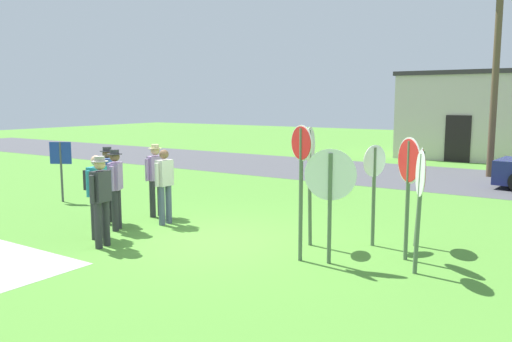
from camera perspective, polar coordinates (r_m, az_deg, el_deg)
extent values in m
plane|color=#518E33|center=(10.55, -6.01, -7.53)|extent=(80.00, 80.00, 0.00)
cube|color=#4C4C51|center=(20.30, 14.49, -0.32)|extent=(60.00, 6.40, 0.01)
cube|color=beige|center=(26.87, 22.14, 5.46)|extent=(5.92, 3.62, 3.91)
cube|color=#383333|center=(26.89, 22.37, 9.84)|extent=(6.12, 3.82, 0.20)
cube|color=black|center=(25.13, 21.21, 3.31)|extent=(1.10, 0.08, 2.10)
cylinder|color=brown|center=(20.71, 24.78, 10.33)|extent=(0.24, 0.24, 7.91)
cylinder|color=#51664C|center=(8.69, 17.36, -4.58)|extent=(0.14, 0.11, 1.94)
cylinder|color=white|center=(8.58, 17.54, -0.25)|extent=(0.35, 0.67, 0.74)
cylinder|color=red|center=(8.58, 17.61, -0.25)|extent=(0.33, 0.63, 0.68)
cylinder|color=#51664C|center=(10.16, 12.74, -2.80)|extent=(0.10, 0.09, 1.89)
cylinder|color=white|center=(10.06, 12.86, 1.08)|extent=(0.23, 0.57, 0.61)
cylinder|color=red|center=(10.06, 12.82, 1.09)|extent=(0.22, 0.53, 0.56)
cylinder|color=#51664C|center=(9.96, 5.89, -1.90)|extent=(0.13, 0.09, 2.22)
cylinder|color=white|center=(9.86, 5.96, 2.85)|extent=(0.17, 0.67, 0.68)
cylinder|color=red|center=(9.86, 5.90, 2.85)|extent=(0.17, 0.62, 0.63)
cylinder|color=#51664C|center=(8.90, 8.07, -4.15)|extent=(0.10, 0.12, 1.90)
cylinder|color=white|center=(8.80, 8.14, -0.41)|extent=(0.83, 0.34, 0.87)
cylinder|color=red|center=(8.81, 8.15, -0.40)|extent=(0.77, 0.31, 0.81)
cylinder|color=#51664C|center=(10.34, 17.44, -2.97)|extent=(0.16, 0.10, 1.83)
cylinder|color=white|center=(10.25, 17.57, 0.28)|extent=(0.20, 0.77, 0.78)
cylinder|color=red|center=(10.25, 17.63, 0.28)|extent=(0.19, 0.71, 0.72)
cylinder|color=#51664C|center=(8.97, 4.93, -2.68)|extent=(0.10, 0.10, 2.31)
cylinder|color=white|center=(8.85, 5.00, 3.07)|extent=(0.55, 0.29, 0.61)
cylinder|color=red|center=(8.84, 4.94, 3.07)|extent=(0.51, 0.27, 0.57)
cylinder|color=#51664C|center=(9.38, 16.24, -3.20)|extent=(0.10, 0.10, 2.09)
cylinder|color=white|center=(9.27, 16.41, 1.12)|extent=(0.57, 0.57, 0.80)
cylinder|color=red|center=(9.27, 16.36, 1.12)|extent=(0.53, 0.53, 0.74)
cylinder|color=#2D2D33|center=(11.09, -16.48, -4.72)|extent=(0.14, 0.14, 0.88)
cylinder|color=#2D2D33|center=(10.93, -17.25, -4.93)|extent=(0.14, 0.14, 0.88)
cube|color=teal|center=(10.88, -17.02, -1.07)|extent=(0.27, 0.39, 0.58)
cylinder|color=teal|center=(11.06, -16.18, -1.00)|extent=(0.09, 0.09, 0.52)
cylinder|color=teal|center=(10.71, -17.88, -1.35)|extent=(0.09, 0.09, 0.52)
sphere|color=tan|center=(10.82, -17.10, 1.11)|extent=(0.21, 0.21, 0.21)
cube|color=#232328|center=(10.99, -17.68, -0.90)|extent=(0.18, 0.28, 0.40)
cylinder|color=#2D2D33|center=(10.42, -16.10, -5.50)|extent=(0.14, 0.14, 0.88)
cylinder|color=#2D2D33|center=(10.26, -16.89, -5.74)|extent=(0.14, 0.14, 0.88)
cube|color=#333338|center=(10.20, -16.65, -1.62)|extent=(0.28, 0.39, 0.58)
cylinder|color=#333338|center=(10.38, -15.79, -1.54)|extent=(0.09, 0.09, 0.52)
cylinder|color=#333338|center=(10.02, -17.53, -1.93)|extent=(0.09, 0.09, 0.52)
sphere|color=tan|center=(10.14, -16.74, 0.69)|extent=(0.21, 0.21, 0.21)
cylinder|color=gray|center=(10.13, -16.75, 1.02)|extent=(0.31, 0.31, 0.02)
cylinder|color=gray|center=(10.13, -16.76, 1.30)|extent=(0.19, 0.19, 0.09)
cylinder|color=#2D2D33|center=(12.39, -15.54, -3.38)|extent=(0.14, 0.14, 0.88)
cylinder|color=#2D2D33|center=(12.21, -16.05, -3.57)|extent=(0.14, 0.14, 0.88)
cube|color=#3860B7|center=(12.18, -15.92, -0.11)|extent=(0.33, 0.41, 0.58)
cylinder|color=#3860B7|center=(12.39, -15.36, -0.05)|extent=(0.09, 0.09, 0.52)
cylinder|color=#3860B7|center=(11.98, -16.49, -0.35)|extent=(0.09, 0.09, 0.52)
sphere|color=brown|center=(12.13, -15.99, 1.84)|extent=(0.21, 0.21, 0.21)
cylinder|color=#333338|center=(12.13, -16.00, 2.11)|extent=(0.32, 0.32, 0.02)
cylinder|color=#333338|center=(12.12, -16.01, 2.34)|extent=(0.19, 0.19, 0.09)
cylinder|color=#2D2D33|center=(11.71, -14.86, -4.00)|extent=(0.14, 0.14, 0.88)
cylinder|color=#2D2D33|center=(11.51, -15.17, -4.22)|extent=(0.14, 0.14, 0.88)
cube|color=#9E7AB2|center=(11.49, -15.14, -0.54)|extent=(0.38, 0.42, 0.58)
cylinder|color=#9E7AB2|center=(11.72, -14.79, -0.47)|extent=(0.09, 0.09, 0.52)
cylinder|color=#9E7AB2|center=(11.26, -15.49, -0.82)|extent=(0.09, 0.09, 0.52)
sphere|color=brown|center=(11.43, -15.21, 1.52)|extent=(0.21, 0.21, 0.21)
cylinder|color=#333338|center=(11.43, -15.22, 1.81)|extent=(0.32, 0.31, 0.02)
cylinder|color=#333338|center=(11.42, -15.23, 2.05)|extent=(0.19, 0.19, 0.09)
cube|color=#232328|center=(11.53, -15.95, -0.44)|extent=(0.26, 0.29, 0.40)
cylinder|color=#2D2D33|center=(12.78, -10.43, -2.89)|extent=(0.14, 0.14, 0.88)
cylinder|color=#2D2D33|center=(12.66, -11.26, -3.02)|extent=(0.14, 0.14, 0.88)
cube|color=#9E7AB2|center=(12.60, -10.93, 0.31)|extent=(0.29, 0.40, 0.58)
cylinder|color=#9E7AB2|center=(12.74, -10.02, 0.32)|extent=(0.09, 0.09, 0.52)
cylinder|color=#9E7AB2|center=(12.48, -11.85, 0.12)|extent=(0.09, 0.09, 0.52)
sphere|color=tan|center=(12.56, -10.98, 2.19)|extent=(0.21, 0.21, 0.21)
cylinder|color=beige|center=(12.55, -10.98, 2.45)|extent=(0.32, 0.31, 0.02)
cylinder|color=beige|center=(12.55, -10.99, 2.68)|extent=(0.19, 0.19, 0.09)
cylinder|color=#4C5670|center=(11.97, -9.55, -3.59)|extent=(0.14, 0.14, 0.88)
cylinder|color=#4C5670|center=(11.81, -10.28, -3.76)|extent=(0.14, 0.14, 0.88)
cube|color=beige|center=(11.77, -9.99, -0.19)|extent=(0.22, 0.36, 0.58)
cylinder|color=beige|center=(11.94, -9.20, -0.16)|extent=(0.09, 0.09, 0.52)
cylinder|color=beige|center=(11.60, -10.81, -0.43)|extent=(0.09, 0.09, 0.52)
sphere|color=brown|center=(11.72, -10.04, 1.82)|extent=(0.21, 0.21, 0.21)
cylinder|color=#4C4C51|center=(15.20, -20.52, -0.10)|extent=(0.06, 0.06, 1.65)
cube|color=#1E389E|center=(15.14, -20.61, 1.86)|extent=(0.53, 0.32, 0.60)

